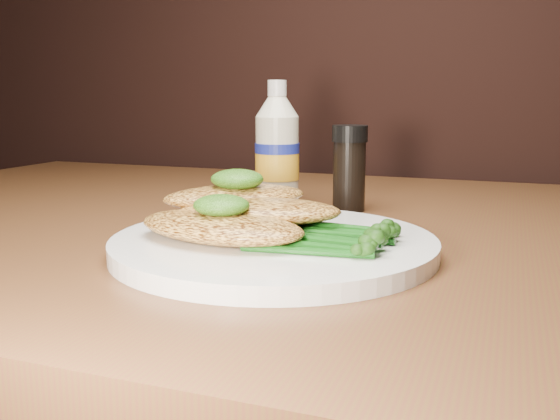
% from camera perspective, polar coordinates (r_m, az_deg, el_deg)
% --- Properties ---
extents(plate, '(0.29, 0.29, 0.01)m').
position_cam_1_polar(plate, '(0.55, -0.57, -3.21)').
color(plate, white).
rests_on(plate, dining_table).
extents(chicken_front, '(0.17, 0.11, 0.03)m').
position_cam_1_polar(chicken_front, '(0.53, -5.47, -1.54)').
color(chicken_front, '#EBAC4A').
rests_on(chicken_front, plate).
extents(chicken_mid, '(0.16, 0.11, 0.02)m').
position_cam_1_polar(chicken_mid, '(0.56, -1.89, -0.09)').
color(chicken_mid, '#EBAC4A').
rests_on(chicken_mid, plate).
extents(chicken_back, '(0.15, 0.14, 0.02)m').
position_cam_1_polar(chicken_back, '(0.59, -4.12, 1.26)').
color(chicken_back, '#EBAC4A').
rests_on(chicken_back, plate).
extents(pesto_front, '(0.05, 0.05, 0.02)m').
position_cam_1_polar(pesto_front, '(0.53, -5.41, 0.44)').
color(pesto_front, '#163708').
rests_on(pesto_front, chicken_front).
extents(pesto_back, '(0.05, 0.05, 0.02)m').
position_cam_1_polar(pesto_back, '(0.59, -3.95, 2.84)').
color(pesto_back, '#163708').
rests_on(pesto_back, chicken_back).
extents(broccolini_bundle, '(0.14, 0.11, 0.02)m').
position_cam_1_polar(broccolini_bundle, '(0.53, 4.04, -1.88)').
color(broccolini_bundle, '#124F11').
rests_on(broccolini_bundle, plate).
extents(mayo_bottle, '(0.07, 0.07, 0.16)m').
position_cam_1_polar(mayo_bottle, '(0.77, -0.26, 6.08)').
color(mayo_bottle, beige).
rests_on(mayo_bottle, dining_table).
extents(pepper_grinder, '(0.05, 0.05, 0.10)m').
position_cam_1_polar(pepper_grinder, '(0.75, 6.37, 3.81)').
color(pepper_grinder, black).
rests_on(pepper_grinder, dining_table).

